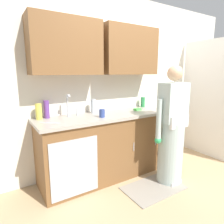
{
  "coord_description": "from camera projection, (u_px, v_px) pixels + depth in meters",
  "views": [
    {
      "loc": [
        -1.94,
        -1.69,
        1.53
      ],
      "look_at": [
        -0.53,
        0.55,
        1.0
      ],
      "focal_mm": 31.71,
      "sensor_mm": 36.0,
      "label": 1
    }
  ],
  "objects": [
    {
      "name": "closet_door_panel",
      "position": [
        208.0,
        99.0,
        3.6
      ],
      "size": [
        0.04,
        1.1,
        2.1
      ],
      "primitive_type": "cube",
      "rotation": [
        0.0,
        0.0,
        1.57
      ],
      "color": "silver",
      "rests_on": "ground"
    },
    {
      "name": "floor_mat",
      "position": [
        153.0,
        188.0,
        2.66
      ],
      "size": [
        0.8,
        0.5,
        0.01
      ],
      "primitive_type": "cube",
      "color": "gray",
      "rests_on": "ground"
    },
    {
      "name": "cup_by_sink",
      "position": [
        102.0,
        113.0,
        2.64
      ],
      "size": [
        0.08,
        0.08,
        0.11
      ],
      "primitive_type": "cylinder",
      "color": "#33478C",
      "rests_on": "countertop"
    },
    {
      "name": "bottle_cleaner_spray",
      "position": [
        47.0,
        109.0,
        2.58
      ],
      "size": [
        0.07,
        0.07,
        0.23
      ],
      "primitive_type": "cylinder",
      "color": "#66388C",
      "rests_on": "countertop"
    },
    {
      "name": "ground_plane",
      "position": [
        166.0,
        186.0,
        2.71
      ],
      "size": [
        9.0,
        9.0,
        0.0
      ],
      "primitive_type": "plane",
      "color": "tan"
    },
    {
      "name": "bottle_water_short",
      "position": [
        39.0,
        112.0,
        2.51
      ],
      "size": [
        0.08,
        0.08,
        0.2
      ],
      "primitive_type": "cylinder",
      "color": "#D8D14C",
      "rests_on": "countertop"
    },
    {
      "name": "countertop",
      "position": [
        105.0,
        116.0,
        2.83
      ],
      "size": [
        1.96,
        0.66,
        0.04
      ],
      "primitive_type": "cube",
      "color": "#A8A093",
      "rests_on": "counter_cabinet"
    },
    {
      "name": "bottle_dish_liquid",
      "position": [
        93.0,
        106.0,
        2.9
      ],
      "size": [
        0.08,
        0.08,
        0.21
      ],
      "primitive_type": "cylinder",
      "color": "silver",
      "rests_on": "countertop"
    },
    {
      "name": "counter_cabinet",
      "position": [
        105.0,
        147.0,
        2.92
      ],
      "size": [
        1.9,
        0.62,
        0.9
      ],
      "color": "brown",
      "rests_on": "ground"
    },
    {
      "name": "person_at_sink",
      "position": [
        171.0,
        135.0,
        2.71
      ],
      "size": [
        0.55,
        0.34,
        1.62
      ],
      "color": "white",
      "rests_on": "ground"
    },
    {
      "name": "knife_on_counter",
      "position": [
        50.0,
        123.0,
        2.35
      ],
      "size": [
        0.19,
        0.18,
        0.01
      ],
      "primitive_type": "cube",
      "rotation": [
        0.0,
        0.0,
        5.55
      ],
      "color": "silver",
      "rests_on": "countertop"
    },
    {
      "name": "bottle_water_tall",
      "position": [
        143.0,
        102.0,
        3.44
      ],
      "size": [
        0.07,
        0.07,
        0.17
      ],
      "primitive_type": "cylinder",
      "color": "#2D8C4C",
      "rests_on": "countertop"
    },
    {
      "name": "sink",
      "position": [
        75.0,
        119.0,
        2.59
      ],
      "size": [
        0.5,
        0.36,
        0.35
      ],
      "color": "#B7BABF",
      "rests_on": "counter_cabinet"
    },
    {
      "name": "kitchen_wall_with_uppers",
      "position": [
        118.0,
        76.0,
        3.18
      ],
      "size": [
        4.8,
        0.44,
        2.7
      ],
      "color": "silver",
      "rests_on": "ground"
    },
    {
      "name": "sponge",
      "position": [
        137.0,
        109.0,
        3.14
      ],
      "size": [
        0.11,
        0.07,
        0.03
      ],
      "primitive_type": "cube",
      "color": "#4CBF4C",
      "rests_on": "countertop"
    }
  ]
}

